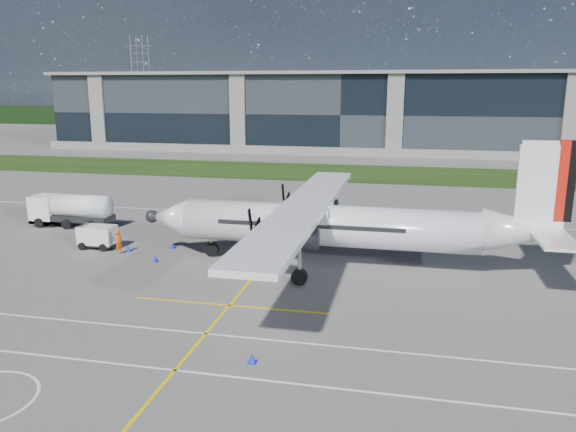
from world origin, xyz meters
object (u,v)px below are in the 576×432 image
Objects in this scene: pylon_west at (141,80)px; safety_cone_fwd at (128,249)px; safety_cone_nose_port at (155,258)px; safety_cone_portwing at (252,358)px; ground_crew_person at (119,240)px; safety_cone_stbdwing at (330,212)px; turboprop_aircraft at (343,202)px; safety_cone_nose_stbd at (173,245)px; fuel_tanker_truck at (66,210)px; baggage_tug at (97,237)px.

safety_cone_fwd is (71.72, -147.02, -14.75)m from pylon_west.
pylon_west reaches higher than safety_cone_nose_port.
safety_cone_portwing is (86.27, -162.56, -14.75)m from pylon_west.
safety_cone_portwing is at bearing -130.06° from ground_crew_person.
ground_crew_person is at bearing -129.68° from safety_cone_stbdwing.
pylon_west reaches higher than safety_cone_stbdwing.
turboprop_aircraft reaches higher than safety_cone_nose_stbd.
pylon_west is 184.63m from safety_cone_portwing.
ground_crew_person reaches higher than safety_cone_nose_port.
fuel_tanker_truck is at bearing -66.16° from pylon_west.
ground_crew_person is at bearing 135.09° from safety_cone_portwing.
safety_cone_portwing and safety_cone_nose_port have the same top height.
pylon_west is at bearing 117.22° from safety_cone_nose_stbd.
ground_crew_person is 4.32× the size of safety_cone_fwd.
pylon_west reaches higher than turboprop_aircraft.
safety_cone_stbdwing is 1.00× the size of safety_cone_nose_port.
baggage_tug is 6.07× the size of safety_cone_fwd.
baggage_tug is at bearing 179.33° from turboprop_aircraft.
pylon_west is 156.79m from safety_cone_stbdwing.
fuel_tanker_truck is 16.06× the size of safety_cone_nose_stbd.
safety_cone_stbdwing is at bearing 91.50° from safety_cone_portwing.
pylon_west is at bearing 115.15° from baggage_tug.
fuel_tanker_truck is 16.06× the size of safety_cone_portwing.
ground_crew_person is (2.50, -1.11, 0.17)m from baggage_tug.
pylon_west reaches higher than safety_cone_fwd.
safety_cone_nose_stbd is 20.71m from safety_cone_portwing.
safety_cone_stbdwing is 18.18m from safety_cone_nose_stbd.
baggage_tug is 6.64m from safety_cone_nose_port.
pylon_west reaches higher than fuel_tanker_truck.
ground_crew_person is 4.32× the size of safety_cone_portwing.
safety_cone_portwing is at bearing -98.37° from turboprop_aircraft.
turboprop_aircraft is 17.45m from safety_cone_fwd.
safety_cone_nose_port is (-11.31, 13.58, 0.00)m from safety_cone_portwing.
baggage_tug is at bearing -136.25° from safety_cone_stbdwing.
ground_crew_person is 4.32× the size of safety_cone_nose_stbd.
safety_cone_nose_port is at bearing -105.27° from ground_crew_person.
ground_crew_person is 21.13m from safety_cone_portwing.
fuel_tanker_truck is 2.64× the size of baggage_tug.
baggage_tug is at bearing -64.85° from pylon_west.
safety_cone_fwd is (-16.87, -0.24, -4.43)m from turboprop_aircraft.
pylon_west is 154.20m from fuel_tanker_truck.
safety_cone_portwing is at bearing -56.23° from safety_cone_nose_stbd.
safety_cone_stbdwing is (14.12, 17.02, -0.83)m from ground_crew_person.
safety_cone_nose_stbd is at bearing -51.38° from ground_crew_person.
safety_cone_fwd is (-3.04, -1.67, 0.00)m from safety_cone_nose_stbd.
safety_cone_nose_port is at bearing -33.35° from fuel_tanker_truck.
fuel_tanker_truck is 25.39m from safety_cone_stbdwing.
pylon_west is 60.00× the size of safety_cone_nose_port.
safety_cone_fwd and safety_cone_portwing have the same top height.
turboprop_aircraft is 17.67m from ground_crew_person.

